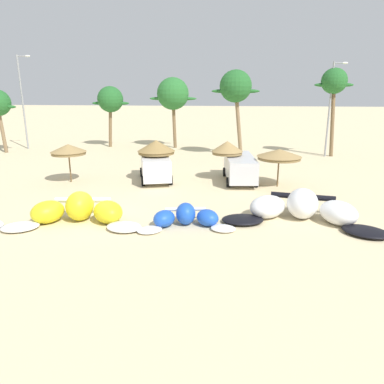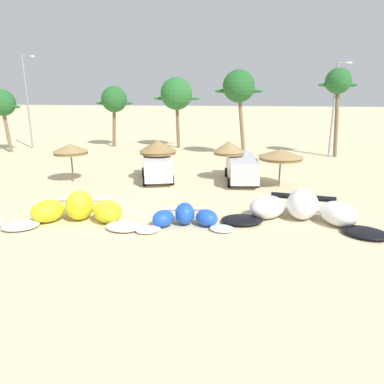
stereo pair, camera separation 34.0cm
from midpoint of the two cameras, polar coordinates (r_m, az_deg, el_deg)
ground_plane at (r=19.80m, az=-15.59°, el=-3.94°), size 260.00×260.00×0.00m
kite_left at (r=19.23m, az=-17.92°, el=-2.92°), size 7.04×3.59×1.49m
kite_left_of_center at (r=17.87m, az=-1.50°, el=-4.07°), size 4.89×2.65×1.09m
kite_center at (r=19.35m, az=16.38°, el=-2.59°), size 8.10×4.45×1.56m
beach_umbrella_near_van at (r=27.40m, az=-19.14°, el=6.33°), size 2.50×2.50×2.75m
beach_umbrella_middle at (r=26.58m, az=-6.00°, el=7.04°), size 2.72×2.72×2.96m
beach_umbrella_near_palms at (r=26.64m, az=5.18°, el=6.94°), size 2.29×2.29×2.88m
beach_umbrella_outermost at (r=25.33m, az=13.13°, el=5.79°), size 3.01×3.01×2.61m
parked_van at (r=26.63m, az=7.11°, el=4.00°), size 2.52×5.32×1.84m
parked_car_second at (r=26.86m, az=-6.16°, el=4.13°), size 3.11×5.05×1.84m
palm_left at (r=43.30m, az=-12.90°, el=13.85°), size 4.33×2.89×6.82m
palm_left_of_gap at (r=41.66m, az=-3.25°, el=15.04°), size 5.29×3.53×7.76m
palm_center_left at (r=35.98m, az=6.58°, el=15.96°), size 4.55×3.04×8.26m
palm_center_right at (r=38.52m, az=21.12°, el=15.58°), size 3.64×2.42×8.44m
lamppost_west at (r=44.84m, az=-25.14°, el=13.13°), size 1.54×0.24×9.98m
lamppost_west_center at (r=38.29m, az=20.67°, el=12.58°), size 1.37×0.24×8.97m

